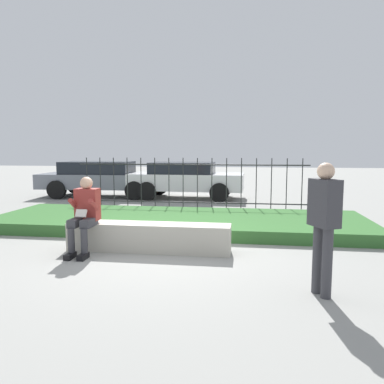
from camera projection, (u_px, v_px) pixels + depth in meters
The scene contains 8 objects.
ground_plane at pixel (158, 251), 6.42m from camera, with size 60.00×60.00×0.00m, color gray.
stone_bench at pixel (149, 239), 6.42m from camera, with size 2.80×0.45×0.48m.
person_seated_reader at pixel (85, 212), 6.25m from camera, with size 0.42×0.73×1.28m.
grass_berm at pixel (179, 221), 8.42m from camera, with size 8.26×2.70×0.24m.
iron_fence at pixel (190, 185), 10.10m from camera, with size 6.26×0.03×1.51m.
car_parked_left at pixel (102, 178), 13.68m from camera, with size 4.55×1.98×1.29m.
car_parked_center at pixel (186, 179), 13.22m from camera, with size 4.01×1.90×1.28m.
person_passerby at pixel (324, 218), 4.39m from camera, with size 0.36×0.42×1.59m.
Camera 1 is at (1.47, -6.11, 1.75)m, focal length 35.00 mm.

